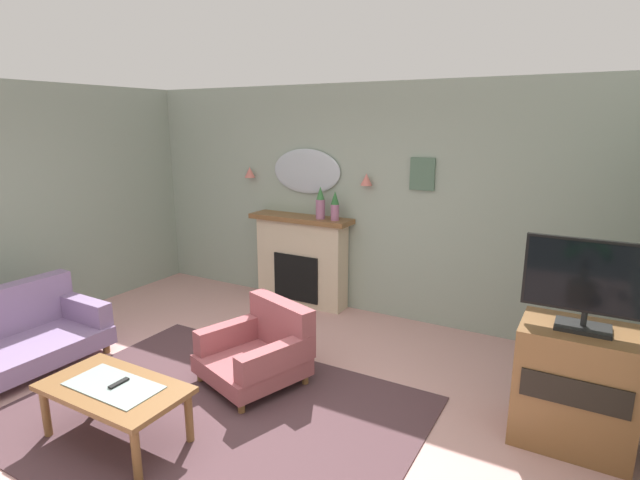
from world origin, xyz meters
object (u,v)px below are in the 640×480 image
at_px(coffee_table, 114,393).
at_px(tv_flatscreen, 589,283).
at_px(fireplace, 301,261).
at_px(wall_sconce_right, 366,179).
at_px(framed_picture, 422,174).
at_px(wall_sconce_left, 250,172).
at_px(mantel_vase_centre, 335,206).
at_px(floral_couch, 0,342).
at_px(wall_mirror, 306,171).
at_px(mantel_vase_left, 320,204).
at_px(tv_remote, 119,384).
at_px(armchair_beside_couch, 260,349).
at_px(tv_cabinet, 575,386).

height_order(coffee_table, tv_flatscreen, tv_flatscreen).
height_order(fireplace, wall_sconce_right, wall_sconce_right).
bearing_deg(coffee_table, framed_picture, 69.80).
xyz_separation_m(fireplace, wall_sconce_left, (-0.85, 0.09, 1.09)).
height_order(mantel_vase_centre, floral_couch, mantel_vase_centre).
height_order(wall_mirror, tv_flatscreen, wall_mirror).
relative_size(wall_sconce_right, tv_flatscreen, 0.17).
xyz_separation_m(wall_sconce_left, wall_sconce_right, (1.70, 0.00, 0.00)).
bearing_deg(mantel_vase_left, floral_couch, -121.14).
distance_m(mantel_vase_centre, tv_remote, 3.18).
height_order(mantel_vase_centre, wall_sconce_left, wall_sconce_left).
bearing_deg(fireplace, framed_picture, 5.77).
bearing_deg(floral_couch, framed_picture, 46.33).
relative_size(wall_sconce_left, armchair_beside_couch, 0.14).
relative_size(mantel_vase_left, floral_couch, 0.23).
bearing_deg(mantel_vase_centre, wall_sconce_right, 18.92).
bearing_deg(framed_picture, tv_flatscreen, -43.28).
distance_m(fireplace, coffee_table, 3.12).
distance_m(mantel_vase_centre, coffee_table, 3.23).
relative_size(wall_sconce_right, armchair_beside_couch, 0.14).
relative_size(mantel_vase_left, tv_cabinet, 0.44).
bearing_deg(coffee_table, wall_mirror, 95.32).
height_order(mantel_vase_centre, framed_picture, framed_picture).
xyz_separation_m(wall_sconce_left, tv_remote, (1.17, -3.17, -1.21)).
height_order(wall_sconce_right, floral_couch, wall_sconce_right).
distance_m(fireplace, mantel_vase_left, 0.83).
xyz_separation_m(tv_remote, floral_couch, (-1.80, 0.11, -0.13)).
xyz_separation_m(wall_sconce_right, tv_cabinet, (2.39, -1.55, -1.21)).
height_order(wall_sconce_right, tv_remote, wall_sconce_right).
height_order(wall_mirror, armchair_beside_couch, wall_mirror).
bearing_deg(framed_picture, fireplace, -174.23).
distance_m(fireplace, tv_remote, 3.09).
height_order(wall_mirror, framed_picture, wall_mirror).
bearing_deg(mantel_vase_centre, armchair_beside_couch, -83.53).
bearing_deg(tv_flatscreen, coffee_table, -151.07).
distance_m(mantel_vase_left, wall_sconce_left, 1.20).
xyz_separation_m(mantel_vase_left, coffee_table, (0.00, -3.08, -0.96)).
relative_size(wall_sconce_left, wall_sconce_right, 1.00).
height_order(wall_sconce_right, framed_picture, framed_picture).
relative_size(mantel_vase_centre, framed_picture, 0.98).
bearing_deg(framed_picture, wall_sconce_right, -174.73).
relative_size(armchair_beside_couch, tv_flatscreen, 1.23).
relative_size(wall_sconce_right, tv_remote, 0.88).
relative_size(fireplace, wall_mirror, 1.42).
bearing_deg(wall_sconce_left, tv_flatscreen, -21.08).
bearing_deg(fireplace, wall_sconce_right, 6.16).
relative_size(mantel_vase_left, tv_remote, 2.48).
distance_m(coffee_table, tv_flatscreen, 3.46).
distance_m(wall_mirror, tv_remote, 3.47).
relative_size(fireplace, mantel_vase_centre, 3.84).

